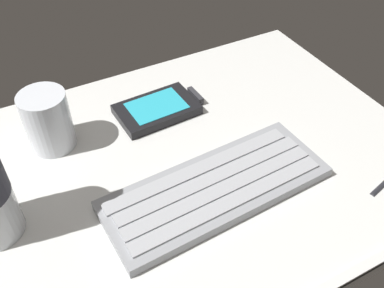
{
  "coord_description": "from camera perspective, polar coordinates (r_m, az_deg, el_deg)",
  "views": [
    {
      "loc": [
        -19.5,
        -36.68,
        42.19
      ],
      "look_at": [
        0.0,
        0.0,
        3.0
      ],
      "focal_mm": 40.4,
      "sensor_mm": 36.0,
      "label": 1
    }
  ],
  "objects": [
    {
      "name": "ground_plane",
      "position": [
        0.6,
        0.1,
        -2.92
      ],
      "size": [
        64.0,
        48.0,
        2.8
      ],
      "color": "silver"
    },
    {
      "name": "juice_cup",
      "position": [
        0.62,
        -18.45,
        2.67
      ],
      "size": [
        6.4,
        6.4,
        8.5
      ],
      "color": "silver",
      "rests_on": "ground_plane"
    },
    {
      "name": "keyboard",
      "position": [
        0.55,
        2.83,
        -5.95
      ],
      "size": [
        29.51,
        12.43,
        1.7
      ],
      "color": "#93969B",
      "rests_on": "ground_plane"
    },
    {
      "name": "handheld_device",
      "position": [
        0.67,
        -4.16,
        4.76
      ],
      "size": [
        13.06,
        8.16,
        1.5
      ],
      "color": "black",
      "rests_on": "ground_plane"
    }
  ]
}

